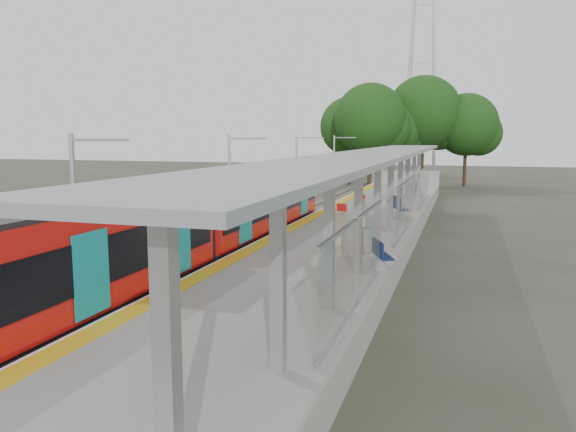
% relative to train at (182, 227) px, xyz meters
% --- Properties ---
extents(trackbed, '(3.00, 70.00, 0.24)m').
position_rel_train_xyz_m(trackbed, '(-0.00, 9.48, -1.93)').
color(trackbed, '#59544C').
rests_on(trackbed, ground).
extents(platform, '(6.00, 50.00, 1.00)m').
position_rel_train_xyz_m(platform, '(4.50, 9.48, -1.55)').
color(platform, gray).
rests_on(platform, ground).
extents(tactile_strip, '(0.60, 50.00, 0.02)m').
position_rel_train_xyz_m(tactile_strip, '(1.95, 9.48, -1.04)').
color(tactile_strip, gold).
rests_on(tactile_strip, platform).
extents(end_fence, '(6.00, 0.10, 1.20)m').
position_rel_train_xyz_m(end_fence, '(4.50, 34.43, -0.45)').
color(end_fence, '#9EA0A5').
rests_on(end_fence, platform).
extents(train, '(2.74, 27.60, 3.62)m').
position_rel_train_xyz_m(train, '(0.00, 0.00, 0.00)').
color(train, black).
rests_on(train, ground).
extents(canopy, '(3.27, 38.00, 3.66)m').
position_rel_train_xyz_m(canopy, '(6.11, 5.67, 2.15)').
color(canopy, '#9EA0A5').
rests_on(canopy, platform).
extents(pylon, '(8.00, 4.00, 38.00)m').
position_rel_train_xyz_m(pylon, '(3.50, 62.48, 16.95)').
color(pylon, '#9EA0A5').
rests_on(pylon, ground).
extents(tree_cluster, '(18.72, 12.93, 11.69)m').
position_rel_train_xyz_m(tree_cluster, '(3.26, 42.63, 4.87)').
color(tree_cluster, '#382316').
rests_on(tree_cluster, ground).
extents(catenary_masts, '(2.08, 48.16, 5.40)m').
position_rel_train_xyz_m(catenary_masts, '(-1.72, 8.48, 0.86)').
color(catenary_masts, '#9EA0A5').
rests_on(catenary_masts, ground).
extents(bench_near, '(0.92, 1.40, 0.92)m').
position_rel_train_xyz_m(bench_near, '(7.12, 0.31, -0.57)').
color(bench_near, '#102151').
rests_on(bench_near, platform).
extents(bench_mid, '(1.12, 1.74, 1.15)m').
position_rel_train_xyz_m(bench_mid, '(6.36, 12.11, -0.45)').
color(bench_mid, '#102151').
rests_on(bench_mid, platform).
extents(bench_far, '(0.66, 1.43, 0.94)m').
position_rel_train_xyz_m(bench_far, '(6.22, 24.30, -0.56)').
color(bench_far, '#102151').
rests_on(bench_far, platform).
extents(info_pillar_near, '(0.43, 0.43, 1.91)m').
position_rel_train_xyz_m(info_pillar_near, '(5.49, 1.72, -0.22)').
color(info_pillar_near, beige).
rests_on(info_pillar_near, platform).
extents(info_pillar_far, '(0.35, 0.35, 1.57)m').
position_rel_train_xyz_m(info_pillar_far, '(5.07, 8.27, -0.37)').
color(info_pillar_far, beige).
rests_on(info_pillar_far, platform).
extents(litter_bin, '(0.48, 0.48, 0.95)m').
position_rel_train_xyz_m(litter_bin, '(6.24, 2.49, -0.57)').
color(litter_bin, '#9EA0A5').
rests_on(litter_bin, platform).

